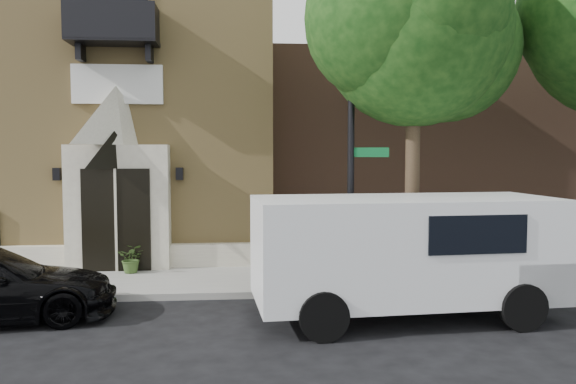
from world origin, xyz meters
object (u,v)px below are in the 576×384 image
street_sign (352,156)px  cargo_van (415,251)px  dumpster (444,257)px  fire_hydrant (369,266)px  pedestrian_near (393,244)px

street_sign → cargo_van: bearing=-56.0°
cargo_van → dumpster: bearing=52.9°
cargo_van → dumpster: size_ratio=2.91×
fire_hydrant → pedestrian_near: pedestrian_near is taller
fire_hydrant → dumpster: dumpster is taller
cargo_van → pedestrian_near: (0.47, 3.16, -0.39)m
dumpster → fire_hydrant: bearing=-158.1°
cargo_van → fire_hydrant: (-0.41, 2.02, -0.71)m
fire_hydrant → dumpster: 1.81m
fire_hydrant → dumpster: bearing=4.0°
street_sign → fire_hydrant: street_sign is taller
fire_hydrant → cargo_van: bearing=-78.4°
street_sign → fire_hydrant: (0.37, -0.19, -2.50)m
dumpster → pedestrian_near: (-0.92, 1.01, 0.16)m
dumpster → pedestrian_near: 1.38m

